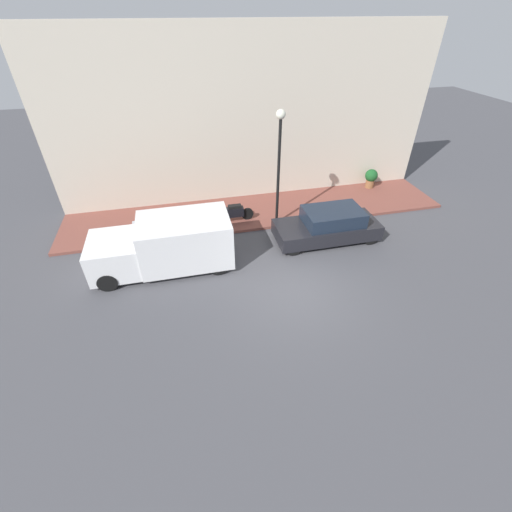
% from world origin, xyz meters
% --- Properties ---
extents(ground_plane, '(60.00, 60.00, 0.00)m').
position_xyz_m(ground_plane, '(0.00, 0.00, 0.00)').
color(ground_plane, '#47474C').
extents(sidewalk, '(3.20, 17.58, 0.12)m').
position_xyz_m(sidewalk, '(5.59, 0.00, 0.06)').
color(sidewalk, brown).
rests_on(sidewalk, ground_plane).
extents(building_facade, '(0.30, 17.58, 7.57)m').
position_xyz_m(building_facade, '(7.34, 0.00, 3.78)').
color(building_facade, beige).
rests_on(building_facade, ground_plane).
extents(parked_car, '(1.74, 4.25, 1.36)m').
position_xyz_m(parked_car, '(2.70, -2.30, 0.65)').
color(parked_car, black).
rests_on(parked_car, ground_plane).
extents(delivery_van, '(2.08, 5.00, 1.91)m').
position_xyz_m(delivery_van, '(2.36, 4.24, 0.97)').
color(delivery_van, white).
rests_on(delivery_van, ground_plane).
extents(motorcycle_black, '(0.30, 1.96, 0.77)m').
position_xyz_m(motorcycle_black, '(4.86, 1.33, 0.54)').
color(motorcycle_black, black).
rests_on(motorcycle_black, sidewalk).
extents(scooter_silver, '(0.30, 1.97, 0.80)m').
position_xyz_m(scooter_silver, '(4.49, 4.98, 0.56)').
color(scooter_silver, '#B7B7BF').
rests_on(scooter_silver, sidewalk).
extents(streetlamp, '(0.37, 0.37, 4.80)m').
position_xyz_m(streetlamp, '(4.24, -0.55, 3.39)').
color(streetlamp, black).
rests_on(streetlamp, sidewalk).
extents(potted_plant, '(0.64, 0.64, 0.98)m').
position_xyz_m(potted_plant, '(6.65, -6.37, 0.68)').
color(potted_plant, brown).
rests_on(potted_plant, sidewalk).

